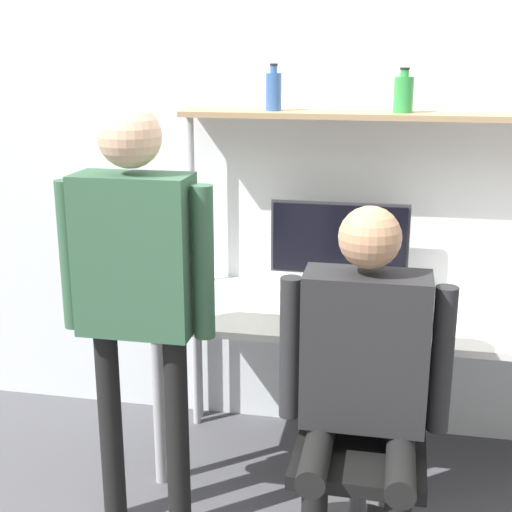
% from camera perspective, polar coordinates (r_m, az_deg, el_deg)
% --- Properties ---
extents(wall_back, '(8.00, 0.06, 2.70)m').
position_cam_1_polar(wall_back, '(3.35, 11.61, 7.50)').
color(wall_back, silver).
rests_on(wall_back, ground_plane).
extents(desk, '(2.06, 0.72, 0.75)m').
position_cam_1_polar(desk, '(3.14, 10.93, -5.61)').
color(desk, silver).
rests_on(desk, ground_plane).
extents(shelf_unit, '(1.95, 0.25, 1.58)m').
position_cam_1_polar(shelf_unit, '(3.19, 11.62, 7.39)').
color(shelf_unit, '#997A56').
rests_on(shelf_unit, ground_plane).
extents(monitor, '(0.63, 0.17, 0.43)m').
position_cam_1_polar(monitor, '(3.26, 6.65, 1.07)').
color(monitor, '#333338').
rests_on(monitor, desk).
extents(laptop, '(0.30, 0.22, 0.22)m').
position_cam_1_polar(laptop, '(2.95, 9.97, -4.23)').
color(laptop, silver).
rests_on(laptop, desk).
extents(cell_phone, '(0.07, 0.15, 0.01)m').
position_cam_1_polar(cell_phone, '(2.96, 14.56, -5.67)').
color(cell_phone, black).
rests_on(cell_phone, desk).
extents(office_chair, '(0.56, 0.56, 0.92)m').
position_cam_1_polar(office_chair, '(2.78, 8.23, -17.91)').
color(office_chair, black).
rests_on(office_chair, ground_plane).
extents(person_seated, '(0.59, 0.47, 1.34)m').
position_cam_1_polar(person_seated, '(2.49, 8.62, -8.68)').
color(person_seated, black).
rests_on(person_seated, ground_plane).
extents(person_standing, '(0.58, 0.22, 1.66)m').
position_cam_1_polar(person_standing, '(2.62, -9.58, -1.18)').
color(person_standing, black).
rests_on(person_standing, ground_plane).
extents(bottle_blue, '(0.07, 0.07, 0.20)m').
position_cam_1_polar(bottle_blue, '(3.20, 1.42, 13.07)').
color(bottle_blue, '#335999').
rests_on(bottle_blue, shelf_unit).
extents(bottle_green, '(0.08, 0.08, 0.19)m').
position_cam_1_polar(bottle_green, '(3.16, 11.72, 12.60)').
color(bottle_green, '#2D8C3F').
rests_on(bottle_green, shelf_unit).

